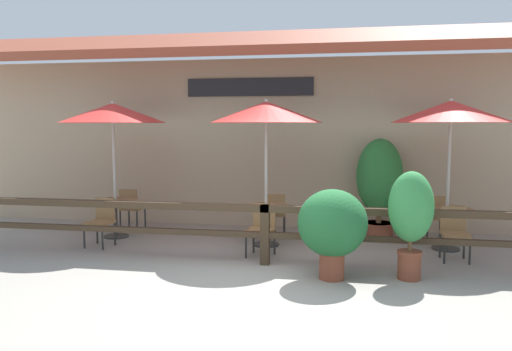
# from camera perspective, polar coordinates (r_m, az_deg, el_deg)

# --- Properties ---
(ground_plane) EXTENTS (60.00, 60.00, 0.00)m
(ground_plane) POSITION_cam_1_polar(r_m,az_deg,el_deg) (7.02, -0.33, -12.43)
(ground_plane) COLOR gray
(building_facade) EXTENTS (14.28, 1.49, 4.23)m
(building_facade) POSITION_cam_1_polar(r_m,az_deg,el_deg) (10.73, 3.57, 5.61)
(building_facade) COLOR tan
(building_facade) RESTS_ON ground
(patio_railing) EXTENTS (10.40, 0.14, 0.95)m
(patio_railing) POSITION_cam_1_polar(r_m,az_deg,el_deg) (7.85, 1.03, -5.23)
(patio_railing) COLOR #3D2D1E
(patio_railing) RESTS_ON ground
(patio_umbrella_near) EXTENTS (2.03, 2.03, 2.65)m
(patio_umbrella_near) POSITION_cam_1_polar(r_m,az_deg,el_deg) (10.04, -16.06, 6.86)
(patio_umbrella_near) COLOR #B7B2A8
(patio_umbrella_near) RESTS_ON ground
(dining_table_near) EXTENTS (0.88, 0.88, 0.74)m
(dining_table_near) POSITION_cam_1_polar(r_m,az_deg,el_deg) (10.16, -15.77, -3.53)
(dining_table_near) COLOR olive
(dining_table_near) RESTS_ON ground
(chair_near_streetside) EXTENTS (0.47, 0.47, 0.87)m
(chair_near_streetside) POSITION_cam_1_polar(r_m,az_deg,el_deg) (9.50, -17.25, -4.82)
(chair_near_streetside) COLOR olive
(chair_near_streetside) RESTS_ON ground
(chair_near_wallside) EXTENTS (0.44, 0.44, 0.87)m
(chair_near_wallside) POSITION_cam_1_polar(r_m,az_deg,el_deg) (10.84, -14.08, -3.45)
(chair_near_wallside) COLOR olive
(chair_near_wallside) RESTS_ON ground
(patio_umbrella_middle) EXTENTS (2.03, 2.03, 2.65)m
(patio_umbrella_middle) POSITION_cam_1_polar(r_m,az_deg,el_deg) (8.98, 1.18, 7.24)
(patio_umbrella_middle) COLOR #B7B2A8
(patio_umbrella_middle) RESTS_ON ground
(dining_table_middle) EXTENTS (0.88, 0.88, 0.74)m
(dining_table_middle) POSITION_cam_1_polar(r_m,az_deg,el_deg) (9.12, 1.15, -4.37)
(dining_table_middle) COLOR olive
(dining_table_middle) RESTS_ON ground
(chair_middle_streetside) EXTENTS (0.48, 0.48, 0.87)m
(chair_middle_streetside) POSITION_cam_1_polar(r_m,az_deg,el_deg) (8.43, 0.65, -5.88)
(chair_middle_streetside) COLOR olive
(chair_middle_streetside) RESTS_ON ground
(chair_middle_wallside) EXTENTS (0.47, 0.47, 0.87)m
(chair_middle_wallside) POSITION_cam_1_polar(r_m,az_deg,el_deg) (9.83, 2.15, -4.21)
(chair_middle_wallside) COLOR olive
(chair_middle_wallside) RESTS_ON ground
(patio_umbrella_far) EXTENTS (2.03, 2.03, 2.65)m
(patio_umbrella_far) POSITION_cam_1_polar(r_m,az_deg,el_deg) (9.29, 21.38, 6.80)
(patio_umbrella_far) COLOR #B7B2A8
(patio_umbrella_far) RESTS_ON ground
(dining_table_far) EXTENTS (0.88, 0.88, 0.74)m
(dining_table_far) POSITION_cam_1_polar(r_m,az_deg,el_deg) (9.43, 20.97, -4.42)
(dining_table_far) COLOR olive
(dining_table_far) RESTS_ON ground
(chair_far_streetside) EXTENTS (0.42, 0.42, 0.87)m
(chair_far_streetside) POSITION_cam_1_polar(r_m,az_deg,el_deg) (8.75, 21.72, -5.86)
(chair_far_streetside) COLOR olive
(chair_far_streetside) RESTS_ON ground
(chair_far_wallside) EXTENTS (0.49, 0.49, 0.87)m
(chair_far_wallside) POSITION_cam_1_polar(r_m,az_deg,el_deg) (10.13, 19.82, -4.26)
(chair_far_wallside) COLOR olive
(chair_far_wallside) RESTS_ON ground
(potted_plant_entrance_palm) EXTENTS (0.63, 0.57, 1.55)m
(potted_plant_entrance_palm) POSITION_cam_1_polar(r_m,az_deg,el_deg) (7.39, 17.28, -4.18)
(potted_plant_entrance_palm) COLOR brown
(potted_plant_entrance_palm) RESTS_ON ground
(potted_plant_tall_tropical) EXTENTS (0.99, 0.89, 1.29)m
(potted_plant_tall_tropical) POSITION_cam_1_polar(r_m,az_deg,el_deg) (7.18, 8.72, -5.69)
(potted_plant_tall_tropical) COLOR brown
(potted_plant_tall_tropical) RESTS_ON ground
(potted_plant_small_flowering) EXTENTS (0.91, 0.82, 1.93)m
(potted_plant_small_flowering) POSITION_cam_1_polar(r_m,az_deg,el_deg) (10.20, 13.93, -0.53)
(potted_plant_small_flowering) COLOR brown
(potted_plant_small_flowering) RESTS_ON ground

